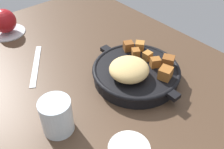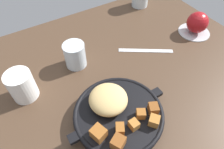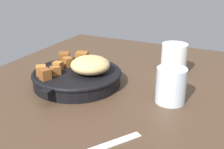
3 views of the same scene
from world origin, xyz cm
name	(u,v)px [view 3 (image 3 of 3)]	position (x,y,z in cm)	size (l,w,h in cm)	color
ground_plane	(109,107)	(0.00, 0.00, -1.20)	(107.86, 82.76, 2.40)	#473323
cast_iron_skillet	(78,75)	(-5.87, -11.77, 2.83)	(27.80, 23.48, 8.01)	black
water_glass_short	(171,85)	(-6.61, 12.69, 4.15)	(6.92, 6.92, 8.31)	silver
white_creamer_pitcher	(174,59)	(-24.54, 8.71, 4.48)	(7.23, 7.23, 8.97)	white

